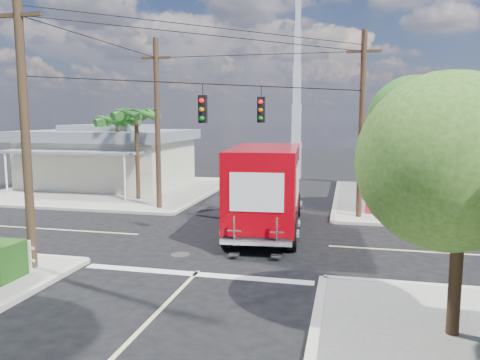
% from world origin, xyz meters
% --- Properties ---
extents(ground, '(120.00, 120.00, 0.00)m').
position_xyz_m(ground, '(0.00, 0.00, 0.00)').
color(ground, black).
rests_on(ground, ground).
extents(sidewalk_ne, '(14.12, 14.12, 0.14)m').
position_xyz_m(sidewalk_ne, '(10.88, 10.88, 0.07)').
color(sidewalk_ne, gray).
rests_on(sidewalk_ne, ground).
extents(sidewalk_nw, '(14.12, 14.12, 0.14)m').
position_xyz_m(sidewalk_nw, '(-10.88, 10.88, 0.07)').
color(sidewalk_nw, gray).
rests_on(sidewalk_nw, ground).
extents(road_markings, '(32.00, 32.00, 0.01)m').
position_xyz_m(road_markings, '(0.00, -1.47, 0.01)').
color(road_markings, beige).
rests_on(road_markings, ground).
extents(building_nw, '(10.80, 10.20, 4.30)m').
position_xyz_m(building_nw, '(-12.00, 12.46, 2.22)').
color(building_nw, beige).
rests_on(building_nw, sidewalk_nw).
extents(radio_tower, '(0.80, 0.80, 17.00)m').
position_xyz_m(radio_tower, '(0.50, 20.00, 5.64)').
color(radio_tower, silver).
rests_on(radio_tower, ground).
extents(tree_ne_front, '(4.21, 4.14, 6.66)m').
position_xyz_m(tree_ne_front, '(7.21, 6.76, 4.77)').
color(tree_ne_front, '#422D1C').
rests_on(tree_ne_front, sidewalk_ne).
extents(tree_ne_back, '(3.77, 3.66, 5.82)m').
position_xyz_m(tree_ne_back, '(9.81, 8.96, 4.19)').
color(tree_ne_back, '#422D1C').
rests_on(tree_ne_back, sidewalk_ne).
extents(tree_se, '(3.67, 3.54, 5.62)m').
position_xyz_m(tree_se, '(7.01, -7.24, 4.04)').
color(tree_se, '#422D1C').
rests_on(tree_se, sidewalk_se).
extents(palm_nw_front, '(3.01, 3.08, 5.59)m').
position_xyz_m(palm_nw_front, '(-7.50, 7.50, 5.04)').
color(palm_nw_front, '#422D1C').
rests_on(palm_nw_front, sidewalk_nw).
extents(palm_nw_back, '(3.01, 3.08, 5.19)m').
position_xyz_m(palm_nw_back, '(-9.50, 9.00, 4.67)').
color(palm_nw_back, '#422D1C').
rests_on(palm_nw_back, sidewalk_nw).
extents(utility_poles, '(12.00, 10.68, 9.00)m').
position_xyz_m(utility_poles, '(-1.58, 1.60, 4.67)').
color(utility_poles, '#473321').
rests_on(utility_poles, ground).
extents(vending_boxes, '(1.90, 0.50, 1.10)m').
position_xyz_m(vending_boxes, '(6.50, 6.20, 0.69)').
color(vending_boxes, red).
rests_on(vending_boxes, sidewalk_ne).
extents(delivery_truck, '(3.36, 8.79, 3.72)m').
position_xyz_m(delivery_truck, '(1.23, 1.81, 1.89)').
color(delivery_truck, black).
rests_on(delivery_truck, ground).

